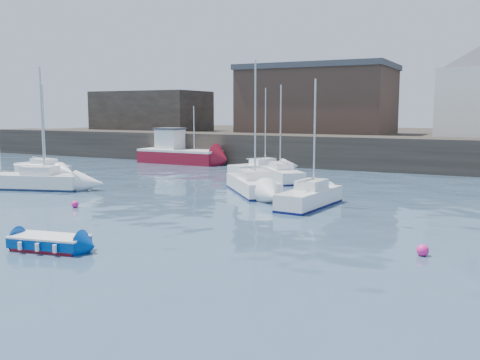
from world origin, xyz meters
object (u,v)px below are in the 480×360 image
at_px(sailboat_c, 310,197).
at_px(sailboat_f, 282,174).
at_px(sailboat_a, 37,181).
at_px(sailboat_e, 42,169).
at_px(buoy_near, 75,207).
at_px(buoy_far, 299,193).
at_px(fishing_boat, 179,152).
at_px(sailboat_b, 253,185).
at_px(sailboat_h, 260,168).
at_px(buoy_mid, 422,256).
at_px(blue_dinghy, 49,242).

xyz_separation_m(sailboat_c, sailboat_f, (-5.63, 9.61, -0.03)).
height_order(sailboat_c, sailboat_f, sailboat_f).
height_order(sailboat_a, sailboat_e, sailboat_a).
height_order(sailboat_a, sailboat_c, sailboat_a).
bearing_deg(buoy_near, sailboat_c, 27.85).
distance_m(buoy_near, buoy_far, 14.25).
bearing_deg(fishing_boat, sailboat_b, -43.58).
bearing_deg(buoy_near, sailboat_h, 82.57).
bearing_deg(buoy_mid, sailboat_c, 132.69).
distance_m(sailboat_b, sailboat_e, 20.45).
distance_m(buoy_near, buoy_mid, 18.98).
relative_size(sailboat_b, sailboat_c, 1.20).
xyz_separation_m(blue_dinghy, sailboat_f, (0.23, 23.20, 0.19)).
bearing_deg(fishing_boat, blue_dinghy, -64.92).
height_order(blue_dinghy, sailboat_e, sailboat_e).
bearing_deg(buoy_far, blue_dinghy, -100.94).
bearing_deg(sailboat_c, buoy_mid, -47.31).
xyz_separation_m(sailboat_e, sailboat_f, (19.84, 5.26, 0.03)).
bearing_deg(sailboat_b, buoy_far, 28.75).
bearing_deg(buoy_mid, buoy_far, 127.58).
distance_m(buoy_mid, buoy_far, 15.71).
relative_size(blue_dinghy, sailboat_f, 0.44).
bearing_deg(blue_dinghy, fishing_boat, 115.08).
relative_size(fishing_boat, sailboat_b, 1.04).
relative_size(sailboat_f, buoy_mid, 16.07).
relative_size(sailboat_b, sailboat_e, 1.14).
xyz_separation_m(fishing_boat, sailboat_f, (14.97, -8.28, -0.61)).
bearing_deg(fishing_boat, sailboat_c, -41.00).
relative_size(sailboat_e, sailboat_h, 1.03).
relative_size(sailboat_b, buoy_mid, 18.75).
xyz_separation_m(fishing_boat, buoy_mid, (27.83, -25.74, -1.13)).
distance_m(sailboat_f, buoy_far, 6.01).
xyz_separation_m(fishing_boat, sailboat_h, (11.45, -4.66, -0.65)).
bearing_deg(buoy_mid, sailboat_a, 167.61).
xyz_separation_m(blue_dinghy, sailboat_e, (-19.61, 17.93, 0.17)).
distance_m(blue_dinghy, buoy_far, 18.53).
relative_size(fishing_boat, buoy_far, 22.08).
distance_m(blue_dinghy, sailboat_f, 23.20).
relative_size(blue_dinghy, sailboat_h, 0.44).
bearing_deg(buoy_near, sailboat_f, 69.04).
height_order(sailboat_h, buoy_near, sailboat_h).
bearing_deg(sailboat_h, buoy_mid, -52.15).
bearing_deg(sailboat_c, sailboat_h, 124.64).
bearing_deg(sailboat_c, sailboat_b, 148.34).
relative_size(sailboat_b, sailboat_f, 1.17).
relative_size(sailboat_h, buoy_far, 18.09).
height_order(sailboat_b, buoy_far, sailboat_b).
height_order(sailboat_f, buoy_mid, sailboat_f).
bearing_deg(sailboat_h, sailboat_c, -55.36).
height_order(sailboat_a, sailboat_b, sailboat_b).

